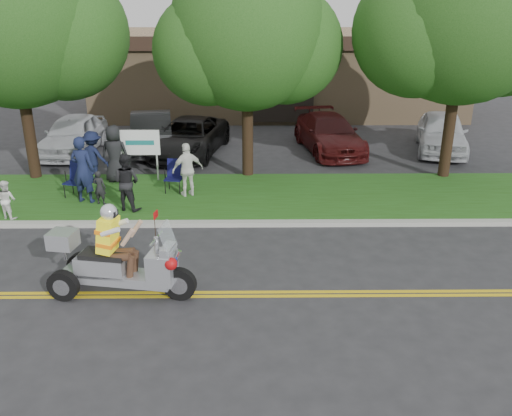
{
  "coord_description": "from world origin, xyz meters",
  "views": [
    {
      "loc": [
        0.61,
        -10.1,
        5.64
      ],
      "look_at": [
        0.72,
        2.0,
        0.91
      ],
      "focal_mm": 38.0,
      "sensor_mm": 36.0,
      "label": 1
    }
  ],
  "objects_px": {
    "trike_scooter": "(116,264)",
    "spectator_adult_right": "(188,170)",
    "lawn_chair_a": "(76,177)",
    "parked_car_far_right": "(442,132)",
    "parked_car_far_left": "(73,135)",
    "parked_car_left": "(152,132)",
    "parked_car_mid": "(189,137)",
    "spectator_adult_left": "(83,170)",
    "lawn_chair_b": "(175,173)",
    "parked_car_right": "(329,134)",
    "spectator_adult_mid": "(126,182)"
  },
  "relations": [
    {
      "from": "trike_scooter",
      "to": "spectator_adult_right",
      "type": "height_order",
      "value": "trike_scooter"
    },
    {
      "from": "trike_scooter",
      "to": "lawn_chair_b",
      "type": "distance_m",
      "value": 6.01
    },
    {
      "from": "spectator_adult_mid",
      "to": "parked_car_right",
      "type": "height_order",
      "value": "spectator_adult_mid"
    },
    {
      "from": "lawn_chair_a",
      "to": "lawn_chair_b",
      "type": "relative_size",
      "value": 1.04
    },
    {
      "from": "lawn_chair_a",
      "to": "parked_car_mid",
      "type": "bearing_deg",
      "value": 75.83
    },
    {
      "from": "parked_car_far_left",
      "to": "parked_car_right",
      "type": "xyz_separation_m",
      "value": [
        9.82,
        0.26,
        -0.05
      ]
    },
    {
      "from": "spectator_adult_left",
      "to": "parked_car_far_left",
      "type": "xyz_separation_m",
      "value": [
        -2.01,
        5.58,
        -0.33
      ]
    },
    {
      "from": "lawn_chair_b",
      "to": "spectator_adult_right",
      "type": "distance_m",
      "value": 0.67
    },
    {
      "from": "lawn_chair_a",
      "to": "spectator_adult_right",
      "type": "distance_m",
      "value": 3.31
    },
    {
      "from": "parked_car_far_left",
      "to": "parked_car_far_right",
      "type": "bearing_deg",
      "value": 3.41
    },
    {
      "from": "spectator_adult_mid",
      "to": "parked_car_left",
      "type": "bearing_deg",
      "value": -64.42
    },
    {
      "from": "lawn_chair_a",
      "to": "parked_car_far_right",
      "type": "xyz_separation_m",
      "value": [
        12.56,
        5.22,
        0.08
      ]
    },
    {
      "from": "lawn_chair_b",
      "to": "lawn_chair_a",
      "type": "bearing_deg",
      "value": -163.81
    },
    {
      "from": "lawn_chair_b",
      "to": "spectator_adult_mid",
      "type": "distance_m",
      "value": 1.92
    },
    {
      "from": "parked_car_far_left",
      "to": "parked_car_mid",
      "type": "distance_m",
      "value": 4.43
    },
    {
      "from": "trike_scooter",
      "to": "parked_car_left",
      "type": "bearing_deg",
      "value": 106.05
    },
    {
      "from": "spectator_adult_left",
      "to": "parked_car_mid",
      "type": "relative_size",
      "value": 0.4
    },
    {
      "from": "trike_scooter",
      "to": "lawn_chair_b",
      "type": "bearing_deg",
      "value": 96.36
    },
    {
      "from": "spectator_adult_mid",
      "to": "parked_car_mid",
      "type": "bearing_deg",
      "value": -78.21
    },
    {
      "from": "trike_scooter",
      "to": "lawn_chair_a",
      "type": "height_order",
      "value": "trike_scooter"
    },
    {
      "from": "lawn_chair_b",
      "to": "parked_car_far_left",
      "type": "relative_size",
      "value": 0.22
    },
    {
      "from": "spectator_adult_right",
      "to": "parked_car_far_right",
      "type": "distance_m",
      "value": 10.65
    },
    {
      "from": "parked_car_far_right",
      "to": "lawn_chair_b",
      "type": "bearing_deg",
      "value": -138.98
    },
    {
      "from": "lawn_chair_b",
      "to": "parked_car_mid",
      "type": "distance_m",
      "value": 4.45
    },
    {
      "from": "spectator_adult_right",
      "to": "parked_car_left",
      "type": "distance_m",
      "value": 5.81
    },
    {
      "from": "spectator_adult_left",
      "to": "parked_car_left",
      "type": "xyz_separation_m",
      "value": [
        0.92,
        5.96,
        -0.35
      ]
    },
    {
      "from": "spectator_adult_left",
      "to": "parked_car_far_right",
      "type": "relative_size",
      "value": 0.44
    },
    {
      "from": "lawn_chair_b",
      "to": "parked_car_left",
      "type": "bearing_deg",
      "value": 115.7
    },
    {
      "from": "lawn_chair_a",
      "to": "trike_scooter",
      "type": "bearing_deg",
      "value": -50.31
    },
    {
      "from": "lawn_chair_a",
      "to": "spectator_adult_mid",
      "type": "xyz_separation_m",
      "value": [
        1.75,
        -1.17,
        0.23
      ]
    },
    {
      "from": "spectator_adult_right",
      "to": "parked_car_mid",
      "type": "xyz_separation_m",
      "value": [
        -0.5,
        4.88,
        -0.23
      ]
    },
    {
      "from": "lawn_chair_b",
      "to": "parked_car_left",
      "type": "xyz_separation_m",
      "value": [
        -1.55,
        5.03,
        0.07
      ]
    },
    {
      "from": "parked_car_far_left",
      "to": "spectator_adult_left",
      "type": "bearing_deg",
      "value": -67.5
    },
    {
      "from": "lawn_chair_a",
      "to": "spectator_adult_right",
      "type": "height_order",
      "value": "spectator_adult_right"
    },
    {
      "from": "lawn_chair_a",
      "to": "spectator_adult_left",
      "type": "xyz_separation_m",
      "value": [
        0.39,
        -0.55,
        0.4
      ]
    },
    {
      "from": "parked_car_far_right",
      "to": "spectator_adult_right",
      "type": "bearing_deg",
      "value": -135.86
    },
    {
      "from": "parked_car_left",
      "to": "parked_car_mid",
      "type": "xyz_separation_m",
      "value": [
        1.5,
        -0.58,
        -0.05
      ]
    },
    {
      "from": "lawn_chair_a",
      "to": "spectator_adult_left",
      "type": "relative_size",
      "value": 0.52
    },
    {
      "from": "spectator_adult_mid",
      "to": "parked_car_far_right",
      "type": "xyz_separation_m",
      "value": [
        10.81,
        6.39,
        -0.16
      ]
    },
    {
      "from": "lawn_chair_a",
      "to": "parked_car_mid",
      "type": "distance_m",
      "value": 5.59
    },
    {
      "from": "spectator_adult_right",
      "to": "parked_car_mid",
      "type": "bearing_deg",
      "value": -109.49
    },
    {
      "from": "parked_car_left",
      "to": "parked_car_mid",
      "type": "bearing_deg",
      "value": -30.23
    },
    {
      "from": "lawn_chair_a",
      "to": "parked_car_far_left",
      "type": "height_order",
      "value": "parked_car_far_left"
    },
    {
      "from": "lawn_chair_a",
      "to": "parked_car_left",
      "type": "xyz_separation_m",
      "value": [
        1.31,
        5.41,
        0.05
      ]
    },
    {
      "from": "spectator_adult_left",
      "to": "spectator_adult_mid",
      "type": "distance_m",
      "value": 1.5
    },
    {
      "from": "spectator_adult_right",
      "to": "spectator_adult_mid",
      "type": "bearing_deg",
      "value": 10.68
    },
    {
      "from": "trike_scooter",
      "to": "lawn_chair_a",
      "type": "xyz_separation_m",
      "value": [
        -2.47,
        5.61,
        -0.01
      ]
    },
    {
      "from": "parked_car_far_left",
      "to": "parked_car_right",
      "type": "relative_size",
      "value": 0.91
    },
    {
      "from": "spectator_adult_left",
      "to": "parked_car_far_right",
      "type": "height_order",
      "value": "spectator_adult_left"
    },
    {
      "from": "trike_scooter",
      "to": "parked_car_left",
      "type": "distance_m",
      "value": 11.09
    }
  ]
}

